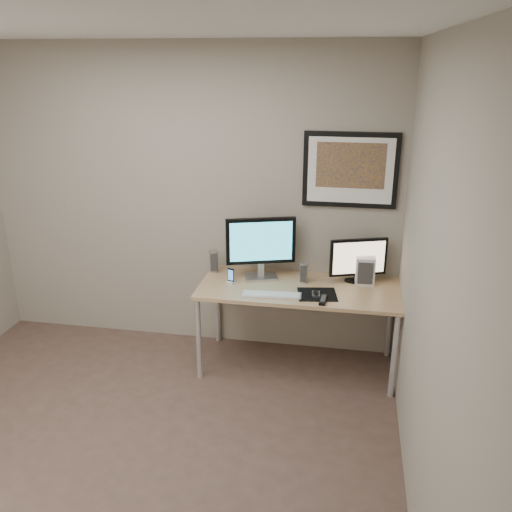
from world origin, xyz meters
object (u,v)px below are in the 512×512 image
object	(u,v)px
monitor_large	(261,245)
speaker_left	(214,261)
monitor_tv	(358,259)
phone_dock	(231,276)
speaker_right	(304,272)
fan_unit	(365,271)
keyboard	(272,295)
framed_art	(350,170)
desk	(299,294)

from	to	relation	value
monitor_large	speaker_left	distance (m)	0.47
monitor_tv	phone_dock	distance (m)	1.04
speaker_right	fan_unit	size ratio (longest dim) A/B	0.73
speaker_right	keyboard	distance (m)	0.39
framed_art	monitor_large	size ratio (longest dim) A/B	1.35
monitor_large	speaker_left	size ratio (longest dim) A/B	2.92
speaker_right	phone_dock	world-z (taller)	speaker_right
monitor_tv	speaker_left	size ratio (longest dim) A/B	2.40
monitor_tv	fan_unit	xyz separation A→B (m)	(0.06, -0.03, -0.08)
keyboard	speaker_right	bearing A→B (deg)	51.61
framed_art	keyboard	bearing A→B (deg)	-134.88
monitor_large	keyboard	size ratio (longest dim) A/B	1.22
framed_art	fan_unit	distance (m)	0.81
phone_dock	keyboard	world-z (taller)	phone_dock
monitor_large	monitor_tv	distance (m)	0.80
desk	framed_art	xyz separation A→B (m)	(0.35, 0.33, 0.96)
framed_art	phone_dock	size ratio (longest dim) A/B	5.94
framed_art	speaker_right	xyz separation A→B (m)	(-0.33, -0.23, -0.81)
monitor_large	speaker_right	xyz separation A→B (m)	(0.36, -0.02, -0.20)
fan_unit	phone_dock	bearing A→B (deg)	-174.17
keyboard	fan_unit	size ratio (longest dim) A/B	1.96
monitor_tv	speaker_left	bearing A→B (deg)	160.00
monitor_large	phone_dock	size ratio (longest dim) A/B	4.40
framed_art	speaker_right	distance (m)	0.90
speaker_left	framed_art	bearing A→B (deg)	-10.34
monitor_tv	speaker_right	world-z (taller)	monitor_tv
phone_dock	keyboard	size ratio (longest dim) A/B	0.28
monitor_tv	monitor_large	bearing A→B (deg)	164.89
framed_art	speaker_left	world-z (taller)	framed_art
desk	fan_unit	world-z (taller)	fan_unit
keyboard	monitor_tv	bearing A→B (deg)	27.27
desk	phone_dock	xyz separation A→B (m)	(-0.55, -0.02, 0.13)
framed_art	monitor_large	distance (m)	0.94
monitor_large	keyboard	xyz separation A→B (m)	(0.15, -0.34, -0.28)
keyboard	speaker_left	bearing A→B (deg)	140.00
framed_art	monitor_tv	world-z (taller)	framed_art
monitor_large	phone_dock	world-z (taller)	monitor_large
speaker_right	keyboard	world-z (taller)	speaker_right
framed_art	desk	bearing A→B (deg)	-136.54
monitor_large	fan_unit	xyz separation A→B (m)	(0.85, 0.02, -0.17)
speaker_left	phone_dock	size ratio (longest dim) A/B	1.51
speaker_right	fan_unit	xyz separation A→B (m)	(0.49, 0.04, 0.03)
desk	framed_art	size ratio (longest dim) A/B	2.13
framed_art	monitor_tv	distance (m)	0.72
framed_art	speaker_left	size ratio (longest dim) A/B	3.95
monitor_large	keyboard	bearing A→B (deg)	-84.06
monitor_large	speaker_right	world-z (taller)	monitor_large
desk	monitor_tv	bearing A→B (deg)	21.63
desk	monitor_large	size ratio (longest dim) A/B	2.88
phone_dock	speaker_left	bearing A→B (deg)	153.58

